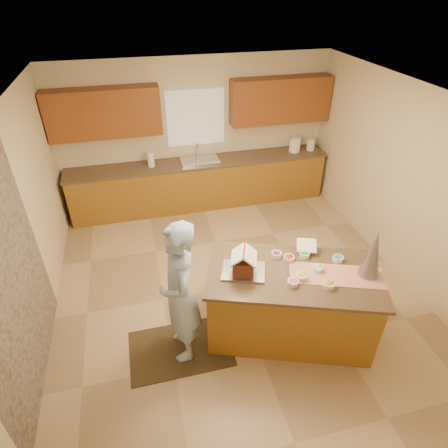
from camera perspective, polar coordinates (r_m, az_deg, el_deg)
The scene contains 28 objects.
floor at distance 5.61m, azimuth 1.51°, elevation -9.48°, with size 5.50×5.50×0.00m, color tan.
ceiling at distance 4.24m, azimuth 2.07°, elevation 18.08°, with size 5.50×5.50×0.00m, color silver.
wall_back at distance 7.21m, azimuth -4.26°, elevation 13.50°, with size 5.50×5.50×0.00m, color beige.
wall_front at distance 2.99m, azimuth 17.57°, elevation -25.64°, with size 5.50×5.50×0.00m, color beige.
wall_left at distance 4.85m, azimuth -28.05°, elevation -1.68°, with size 5.50×5.50×0.00m, color beige.
wall_right at distance 5.90m, azimuth 25.94°, elevation 5.19°, with size 5.50×5.50×0.00m, color beige.
stone_accent at distance 4.28m, azimuth -29.22°, elevation -8.81°, with size 2.50×2.50×0.00m, color gray.
window_curtain at distance 7.09m, azimuth -4.32°, elevation 15.69°, with size 1.05×0.03×1.00m, color white.
back_counter_base at distance 7.32m, azimuth -3.54°, elevation 6.01°, with size 4.80×0.60×0.88m, color #945F1E.
back_counter_top at distance 7.11m, azimuth -3.67°, elevation 9.29°, with size 4.85×0.63×0.04m, color brown.
upper_cabinet_left at distance 6.79m, azimuth -17.64°, elevation 15.66°, with size 1.85×0.35×0.80m, color brown.
upper_cabinet_right at distance 7.29m, azimuth 8.51°, elevation 18.00°, with size 1.85×0.35×0.80m, color brown.
sink at distance 7.12m, azimuth -3.66°, elevation 9.22°, with size 0.70×0.45×0.12m, color silver.
faucet at distance 7.21m, azimuth -3.99°, elevation 11.02°, with size 0.03×0.03×0.28m, color silver.
island_base at distance 4.79m, azimuth 9.94°, elevation -11.81°, with size 1.91×0.95×0.93m, color #945F1E.
island_top at distance 4.45m, azimuth 10.54°, elevation -7.41°, with size 1.99×1.04×0.04m, color brown.
table_runner at distance 4.51m, azimuth 16.66°, elevation -7.41°, with size 1.06×0.38×0.01m, color #AF210C.
baking_tray at distance 4.37m, azimuth 2.94°, elevation -7.13°, with size 0.49×0.36×0.03m, color silver.
cookbook at distance 4.71m, azimuth 12.37°, elevation -3.20°, with size 0.23×0.02×0.19m, color white.
tinsel_tree at distance 4.47m, azimuth 21.57°, elevation -4.27°, with size 0.23×0.23×0.58m, color #A4A4B0.
rug at distance 4.90m, azimuth -6.56°, elevation -18.17°, with size 1.23×0.80×0.01m, color black.
boy at distance 4.23m, azimuth -6.68°, elevation -10.45°, with size 0.66×0.43×1.81m, color #9AB8DA.
canister_a at distance 7.58m, azimuth 10.48°, elevation 11.53°, with size 0.17×0.17×0.24m, color white.
canister_b at distance 7.58m, azimuth 10.69°, elevation 11.70°, with size 0.20×0.20×0.28m, color white.
canister_c at distance 7.73m, azimuth 12.96°, elevation 11.60°, with size 0.15×0.15×0.22m, color white.
paper_towel at distance 6.96m, azimuth -10.98°, elevation 9.53°, with size 0.12×0.12×0.26m, color white.
gingerbread_house at distance 4.29m, azimuth 2.99°, elevation -5.87°, with size 0.37×0.38×0.30m.
candy_bowls at distance 4.50m, azimuth 12.27°, elevation -6.35°, with size 0.81×0.77×0.06m.
Camera 1 is at (-1.13, -3.92, 3.85)m, focal length 30.29 mm.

